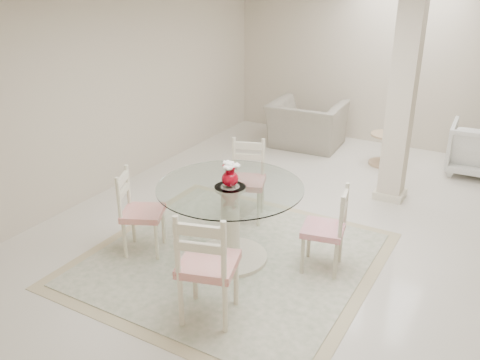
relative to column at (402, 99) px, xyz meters
The scene contains 13 objects.
ground 1.94m from the column, 111.04° to the right, with size 7.00×7.00×0.00m, color silver.
room_shell 1.48m from the column, 111.04° to the right, with size 6.02×7.02×2.71m.
column is the anchor object (origin of this frame).
area_rug 2.98m from the column, 113.55° to the right, with size 2.91×2.91×0.02m.
dining_table 2.81m from the column, 113.55° to the right, with size 1.48×1.48×0.86m.
red_vase 2.68m from the column, 113.53° to the right, with size 0.20×0.19×0.26m.
dining_chair_east 2.26m from the column, 92.72° to the right, with size 0.48×0.48×1.01m.
dining_chair_north 2.18m from the column, 133.59° to the right, with size 0.56×0.56×1.09m.
dining_chair_west 3.53m from the column, 125.99° to the right, with size 0.55×0.55×1.04m.
dining_chair_south 3.55m from the column, 101.99° to the right, with size 0.59×0.59×1.19m.
recliner_taupe 2.47m from the column, 142.91° to the left, with size 1.19×1.04×0.77m, color gray.
armchair_white 1.99m from the column, 59.29° to the left, with size 0.82×0.85×0.77m, color white.
side_table 1.67m from the column, 109.00° to the left, with size 0.48×0.48×0.50m.
Camera 1 is at (1.84, -5.13, 2.91)m, focal length 38.00 mm.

